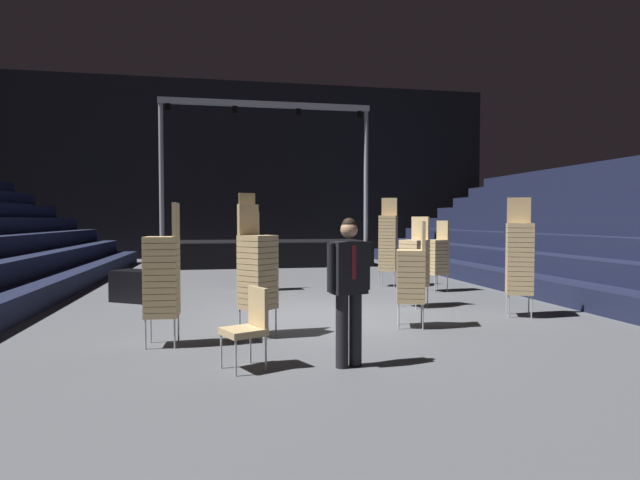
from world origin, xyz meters
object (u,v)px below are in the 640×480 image
stage_riser (264,250)px  chair_stack_front_right (437,256)px  man_with_tie (349,283)px  chair_stack_mid_right (257,270)px  chair_stack_rear_centre (249,242)px  equipment_road_case (135,286)px  chair_stack_rear_right (162,274)px  chair_stack_front_left (411,274)px  loose_chair_near_man (249,323)px  chair_stack_rear_left (519,257)px  chair_stack_mid_centre (388,242)px  chair_stack_mid_left (415,261)px

stage_riser → chair_stack_front_right: 9.03m
man_with_tie → chair_stack_mid_right: (-0.94, 1.89, -0.01)m
chair_stack_rear_centre → chair_stack_mid_right: bearing=80.0°
equipment_road_case → chair_stack_front_right: bearing=2.7°
chair_stack_mid_right → chair_stack_rear_centre: (0.15, 5.06, 0.21)m
chair_stack_rear_right → chair_stack_rear_centre: (1.48, 5.45, 0.21)m
man_with_tie → chair_stack_front_left: size_ratio=1.03×
chair_stack_mid_right → loose_chair_near_man: bearing=40.6°
stage_riser → chair_stack_front_left: bearing=-83.9°
chair_stack_front_right → chair_stack_rear_left: size_ratio=0.80×
chair_stack_rear_left → chair_stack_rear_centre: chair_stack_rear_centre is taller
stage_riser → chair_stack_mid_right: size_ratio=3.96×
chair_stack_front_left → chair_stack_front_right: same height
chair_stack_mid_right → chair_stack_rear_left: bearing=146.2°
stage_riser → equipment_road_case: (-3.47, -8.66, -0.22)m
chair_stack_mid_centre → equipment_road_case: size_ratio=2.56×
man_with_tie → chair_stack_mid_centre: bearing=-126.9°
stage_riser → chair_stack_front_left: 12.37m
man_with_tie → equipment_road_case: (-3.24, 5.68, -0.66)m
man_with_tie → chair_stack_rear_centre: chair_stack_rear_centre is taller
stage_riser → chair_stack_mid_right: bearing=-95.3°
man_with_tie → chair_stack_front_right: bearing=-136.8°
man_with_tie → equipment_road_case: man_with_tie is taller
chair_stack_front_right → loose_chair_near_man: 7.61m
chair_stack_rear_centre → loose_chair_near_man: 6.85m
man_with_tie → chair_stack_mid_left: size_ratio=0.98×
chair_stack_front_left → equipment_road_case: 6.03m
chair_stack_mid_right → chair_stack_rear_centre: size_ratio=0.82×
chair_stack_rear_centre → stage_riser: bearing=-106.0°
stage_riser → man_with_tie: 14.34m
stage_riser → chair_stack_mid_left: size_ratio=4.34×
chair_stack_mid_right → equipment_road_case: bearing=-100.7°
chair_stack_front_right → chair_stack_rear_centre: 4.59m
loose_chair_near_man → chair_stack_front_left: bearing=-79.3°
equipment_road_case → stage_riser: bearing=68.2°
chair_stack_rear_centre → loose_chair_near_man: (-0.38, -6.80, -0.66)m
man_with_tie → chair_stack_front_left: bearing=-142.3°
chair_stack_front_left → stage_riser: bearing=24.4°
chair_stack_rear_left → chair_stack_rear_right: bearing=35.5°
chair_stack_rear_right → chair_stack_mid_centre: bearing=-38.7°
man_with_tie → chair_stack_mid_left: chair_stack_mid_left is taller
chair_stack_rear_centre → equipment_road_case: bearing=19.2°
chair_stack_mid_centre → chair_stack_rear_left: chair_stack_mid_centre is taller
chair_stack_front_left → chair_stack_rear_left: bearing=-58.3°
chair_stack_mid_left → chair_stack_rear_left: (1.45, -1.37, 0.17)m
chair_stack_rear_left → chair_stack_rear_right: (-6.04, -1.08, -0.08)m
chair_stack_front_left → equipment_road_case: bearing=71.0°
chair_stack_front_left → chair_stack_mid_right: (-2.48, -0.15, 0.13)m
chair_stack_mid_centre → chair_stack_rear_left: (0.94, -4.57, -0.08)m
chair_stack_mid_right → chair_stack_rear_centre: 5.07m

